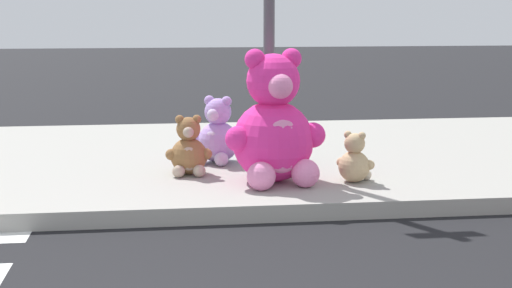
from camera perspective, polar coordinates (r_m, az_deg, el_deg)
sidewalk at (r=8.04m, az=-6.88°, el=-1.36°), size 28.00×4.40×0.15m
plush_pink_large at (r=6.64m, az=1.44°, el=1.14°), size 0.94×0.85×1.23m
plush_brown at (r=7.02m, az=-5.30°, el=-0.54°), size 0.45×0.39×0.58m
plush_lavender at (r=7.53m, az=-3.05°, el=0.62°), size 0.49×0.50×0.70m
plush_teal at (r=7.84m, az=0.42°, el=0.56°), size 0.38×0.41×0.54m
plush_tan at (r=6.77m, az=7.75°, el=-1.37°), size 0.33×0.34×0.48m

